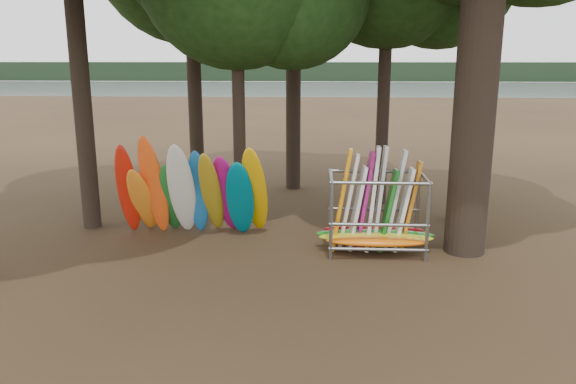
{
  "coord_description": "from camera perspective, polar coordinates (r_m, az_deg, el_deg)",
  "views": [
    {
      "loc": [
        1.05,
        -13.58,
        5.04
      ],
      "look_at": [
        0.24,
        1.5,
        1.4
      ],
      "focal_mm": 35.0,
      "sensor_mm": 36.0,
      "label": 1
    }
  ],
  "objects": [
    {
      "name": "lake",
      "position": [
        73.76,
        2.27,
        9.61
      ],
      "size": [
        160.0,
        160.0,
        0.0
      ],
      "primitive_type": "plane",
      "color": "gray",
      "rests_on": "ground"
    },
    {
      "name": "storage_rack",
      "position": [
        14.98,
        8.93,
        -2.36
      ],
      "size": [
        3.18,
        1.56,
        2.82
      ],
      "color": "slate",
      "rests_on": "ground"
    },
    {
      "name": "kayak_row",
      "position": [
        16.12,
        -9.7,
        -0.11
      ],
      "size": [
        4.38,
        2.09,
        3.13
      ],
      "color": "red",
      "rests_on": "ground"
    },
    {
      "name": "ground",
      "position": [
        14.52,
        -1.29,
        -6.76
      ],
      "size": [
        120.0,
        120.0,
        0.0
      ],
      "primitive_type": "plane",
      "color": "#47331E",
      "rests_on": "ground"
    },
    {
      "name": "far_shore",
      "position": [
        123.62,
        2.63,
        12.12
      ],
      "size": [
        160.0,
        4.0,
        4.0
      ],
      "primitive_type": "cube",
      "color": "black",
      "rests_on": "ground"
    }
  ]
}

